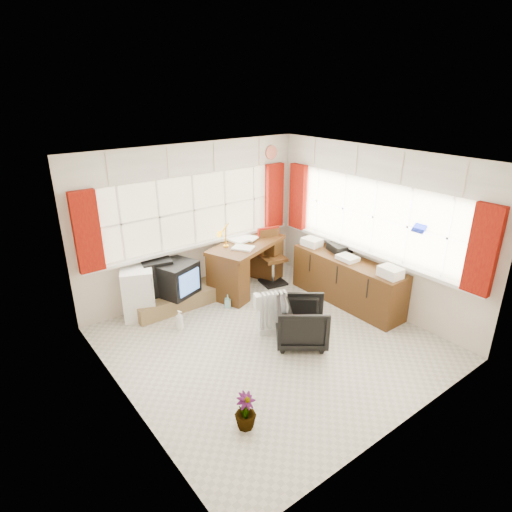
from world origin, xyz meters
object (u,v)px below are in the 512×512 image
(task_chair, at_px, (271,254))
(radiator, at_px, (272,316))
(mini_fridge, at_px, (138,293))
(desk, at_px, (247,263))
(desk_lamp, at_px, (226,230))
(office_chair, at_px, (302,322))
(crt_tv, at_px, (177,278))
(tv_bench, at_px, (176,300))
(credenza, at_px, (347,280))

(task_chair, bearing_deg, radiator, -128.43)
(mini_fridge, bearing_deg, desk, -6.04)
(desk_lamp, bearing_deg, task_chair, -7.40)
(office_chair, height_order, radiator, office_chair)
(radiator, xyz_separation_m, crt_tv, (-0.73, 1.46, 0.25))
(desk, distance_m, mini_fridge, 1.89)
(task_chair, xyz_separation_m, office_chair, (-0.91, -1.80, -0.21))
(desk_lamp, bearing_deg, tv_bench, 177.55)
(radiator, distance_m, mini_fridge, 2.06)
(desk_lamp, xyz_separation_m, credenza, (1.33, -1.48, -0.72))
(credenza, height_order, tv_bench, credenza)
(task_chair, distance_m, credenza, 1.45)
(office_chair, xyz_separation_m, credenza, (1.38, 0.43, 0.07))
(task_chair, xyz_separation_m, radiator, (-1.06, -1.34, -0.27))
(desk, xyz_separation_m, crt_tv, (-1.29, 0.09, 0.05))
(credenza, height_order, mini_fridge, credenza)
(mini_fridge, bearing_deg, credenza, -29.28)
(desk_lamp, distance_m, credenza, 2.12)
(desk_lamp, bearing_deg, desk, -12.26)
(desk, relative_size, mini_fridge, 2.04)
(credenza, xyz_separation_m, mini_fridge, (-2.85, 1.60, 0.00))
(credenza, distance_m, tv_bench, 2.75)
(office_chair, bearing_deg, radiator, 55.21)
(desk, relative_size, office_chair, 2.32)
(desk_lamp, distance_m, crt_tv, 1.11)
(desk, relative_size, desk_lamp, 3.99)
(radiator, height_order, tv_bench, radiator)
(desk, bearing_deg, credenza, -55.29)
(office_chair, xyz_separation_m, mini_fridge, (-1.47, 2.03, 0.08))
(desk_lamp, distance_m, mini_fridge, 1.69)
(credenza, bearing_deg, desk_lamp, 132.02)
(tv_bench, bearing_deg, desk, -5.21)
(task_chair, height_order, tv_bench, task_chair)
(desk_lamp, relative_size, crt_tv, 0.56)
(desk_lamp, bearing_deg, mini_fridge, 175.48)
(task_chair, bearing_deg, credenza, -71.06)
(task_chair, relative_size, office_chair, 1.43)
(office_chair, height_order, crt_tv, crt_tv)
(office_chair, distance_m, radiator, 0.49)
(mini_fridge, bearing_deg, office_chair, -54.10)
(radiator, bearing_deg, crt_tv, 116.69)
(radiator, relative_size, crt_tv, 0.88)
(task_chair, height_order, crt_tv, task_chair)
(task_chair, bearing_deg, tv_bench, 175.17)
(desk, height_order, crt_tv, desk)
(mini_fridge, bearing_deg, desk_lamp, -4.52)
(office_chair, xyz_separation_m, radiator, (-0.15, 0.46, -0.06))
(desk, relative_size, radiator, 2.57)
(tv_bench, bearing_deg, radiator, -63.23)
(task_chair, bearing_deg, desk_lamp, 172.60)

